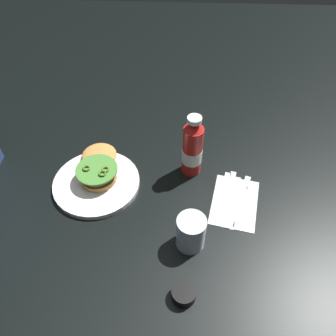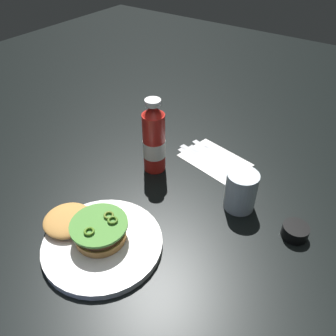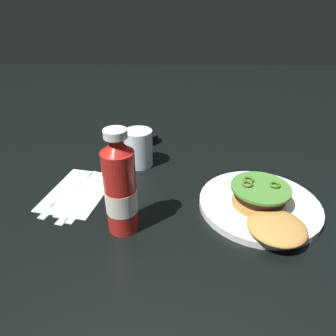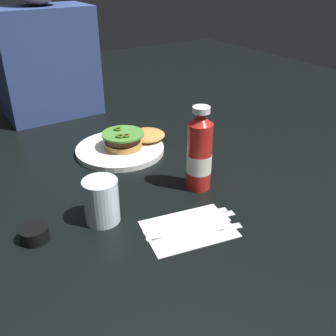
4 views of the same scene
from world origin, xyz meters
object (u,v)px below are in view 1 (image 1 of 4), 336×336
steak_knife (243,196)px  table_knife (230,193)px  fork_utensil (235,196)px  butter_knife (223,192)px  dinner_plate (97,183)px  condiment_cup (184,294)px  water_glass (191,232)px  spoon_utensil (248,196)px  burger_sandwich (98,167)px  ketchup_bottle (192,149)px  napkin (235,202)px

steak_knife → table_knife: size_ratio=0.91×
fork_utensil → butter_knife: same height
dinner_plate → table_knife: (-0.02, -0.41, -0.00)m
dinner_plate → fork_utensil: bearing=-94.1°
steak_knife → condiment_cup: bearing=150.6°
water_glass → steak_knife: (0.16, -0.16, -0.05)m
condiment_cup → butter_knife: 0.34m
spoon_utensil → butter_knife: bearing=81.2°
burger_sandwich → butter_knife: size_ratio=1.06×
condiment_cup → burger_sandwich: bearing=35.7°
ketchup_bottle → water_glass: bearing=179.5°
ketchup_bottle → condiment_cup: (-0.41, 0.02, -0.08)m
burger_sandwich → butter_knife: 0.39m
ketchup_bottle → spoon_utensil: ketchup_bottle is taller
ketchup_bottle → water_glass: (-0.26, 0.00, -0.04)m
table_knife → spoon_utensil: bearing=-99.2°
table_knife → butter_knife: bearing=82.5°
fork_utensil → butter_knife: size_ratio=1.00×
dinner_plate → water_glass: 0.35m
water_glass → table_knife: bearing=-34.9°
spoon_utensil → fork_utensil: size_ratio=0.95×
water_glass → napkin: water_glass is taller
spoon_utensil → condiment_cup: bearing=148.5°
water_glass → napkin: 0.20m
condiment_cup → napkin: (0.29, -0.15, -0.01)m
table_knife → burger_sandwich: bearing=81.4°
dinner_plate → spoon_utensil: (-0.03, -0.46, -0.00)m
water_glass → fork_utensil: bearing=-40.4°
ketchup_bottle → steak_knife: (-0.10, -0.16, -0.09)m
spoon_utensil → butter_knife: (0.01, 0.07, 0.00)m
ketchup_bottle → butter_knife: size_ratio=1.09×
condiment_cup → butter_knife: (0.32, -0.11, -0.01)m
ketchup_bottle → condiment_cup: 0.42m
water_glass → steak_knife: water_glass is taller
burger_sandwich → ketchup_bottle: size_ratio=0.97×
burger_sandwich → water_glass: water_glass is taller
ketchup_bottle → table_knife: size_ratio=1.00×
burger_sandwich → napkin: 0.43m
dinner_plate → condiment_cup: condiment_cup is taller
fork_utensil → burger_sandwich: bearing=80.3°
burger_sandwich → spoon_utensil: 0.47m
fork_utensil → ketchup_bottle: bearing=51.8°
burger_sandwich → condiment_cup: burger_sandwich is taller
napkin → steak_knife: steak_knife is taller
steak_knife → butter_knife: size_ratio=0.99×
napkin → butter_knife: bearing=44.3°
water_glass → table_knife: size_ratio=0.47×
butter_knife → spoon_utensil: bearing=-98.8°
steak_knife → butter_knife: (0.01, 0.06, 0.00)m
napkin → fork_utensil: size_ratio=0.95×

